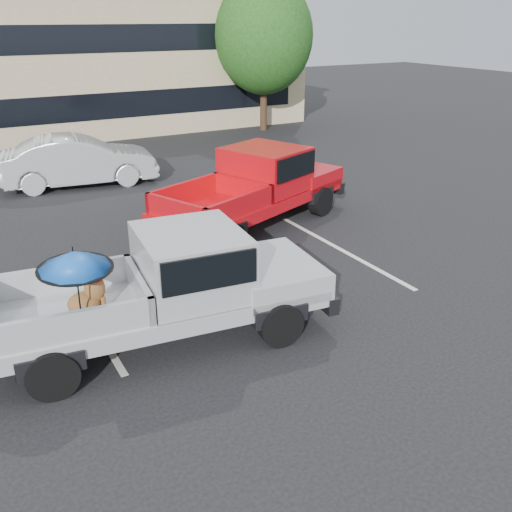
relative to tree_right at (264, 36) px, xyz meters
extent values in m
plane|color=black|center=(-9.00, -16.00, -4.21)|extent=(90.00, 90.00, 0.00)
cube|color=silver|center=(-12.00, -14.00, -4.21)|extent=(0.12, 5.00, 0.01)
cube|color=silver|center=(-6.00, -14.00, -4.21)|extent=(0.12, 5.00, 0.01)
cube|color=tan|center=(-7.00, 5.00, -1.21)|extent=(20.00, 8.00, 6.00)
cube|color=black|center=(-7.00, 1.02, -2.71)|extent=(18.00, 0.08, 1.10)
cube|color=black|center=(-7.00, 1.02, -0.01)|extent=(18.00, 0.08, 1.10)
cylinder|color=#332114|center=(0.00, 0.00, -2.84)|extent=(0.32, 0.32, 2.73)
ellipsoid|color=#1C4614|center=(0.00, 0.00, 0.01)|extent=(4.46, 4.46, 5.13)
cylinder|color=#332114|center=(-3.00, 8.00, -2.78)|extent=(0.32, 0.32, 2.86)
ellipsoid|color=#1C4614|center=(-3.00, 8.00, 0.21)|extent=(4.68, 4.68, 5.38)
cylinder|color=black|center=(-13.03, -16.49, -3.83)|extent=(0.79, 0.36, 0.76)
cylinder|color=black|center=(-12.83, -14.66, -3.83)|extent=(0.79, 0.36, 0.76)
cylinder|color=black|center=(-9.45, -16.87, -3.83)|extent=(0.79, 0.36, 0.76)
cylinder|color=black|center=(-9.25, -15.04, -3.83)|extent=(0.79, 0.36, 0.76)
cube|color=#B8BABF|center=(-11.09, -15.77, -3.54)|extent=(5.56, 2.47, 0.28)
cube|color=#B8BABF|center=(-9.10, -15.98, -3.33)|extent=(1.69, 2.07, 0.46)
cube|color=black|center=(-8.36, -16.06, -3.71)|extent=(0.40, 1.97, 0.30)
cube|color=#B8BABF|center=(-10.54, -15.83, -2.86)|extent=(1.83, 2.00, 1.05)
cube|color=black|center=(-10.54, -15.83, -2.66)|extent=(1.70, 2.09, 0.55)
cube|color=black|center=(-12.53, -15.62, -3.48)|extent=(2.48, 2.07, 0.10)
cube|color=#B8BABF|center=(-12.44, -14.76, -3.18)|extent=(2.30, 0.34, 0.50)
cube|color=#B8BABF|center=(-12.62, -16.49, -3.18)|extent=(2.30, 0.34, 0.50)
cube|color=#B8BABF|center=(-11.44, -15.74, -3.18)|extent=(0.29, 1.84, 0.50)
ellipsoid|color=brown|center=(-12.30, -15.64, -3.26)|extent=(0.56, 0.48, 0.34)
cylinder|color=brown|center=(-12.03, -15.76, -3.30)|extent=(0.08, 0.08, 0.26)
cylinder|color=brown|center=(-12.01, -15.58, -3.30)|extent=(0.08, 0.08, 0.26)
ellipsoid|color=brown|center=(-12.12, -15.66, -3.04)|extent=(0.36, 0.33, 0.46)
cylinder|color=red|center=(-12.10, -15.66, -2.89)|extent=(0.23, 0.23, 0.04)
sphere|color=brown|center=(-12.02, -15.67, -2.78)|extent=(0.25, 0.25, 0.25)
cone|color=black|center=(-11.88, -15.68, -2.80)|extent=(0.18, 0.14, 0.12)
cone|color=black|center=(-12.05, -15.73, -2.65)|extent=(0.09, 0.09, 0.13)
cone|color=black|center=(-12.04, -15.60, -2.65)|extent=(0.09, 0.09, 0.13)
cylinder|color=brown|center=(-12.49, -15.62, -3.36)|extent=(0.31, 0.05, 0.11)
cylinder|color=black|center=(-12.43, -16.01, -2.90)|extent=(0.02, 0.10, 1.05)
cone|color=blue|center=(-12.43, -16.01, -2.36)|extent=(1.10, 1.12, 0.36)
cylinder|color=black|center=(-12.43, -16.01, -2.20)|extent=(0.02, 0.02, 0.10)
cylinder|color=black|center=(-12.43, -16.01, -2.49)|extent=(1.10, 1.10, 0.09)
cylinder|color=black|center=(-8.45, -13.11, -3.81)|extent=(0.84, 0.57, 0.79)
cylinder|color=black|center=(-9.16, -11.33, -3.81)|extent=(0.84, 0.57, 0.79)
cylinder|color=black|center=(-4.96, -11.71, -3.81)|extent=(0.84, 0.57, 0.79)
cylinder|color=black|center=(-5.68, -9.93, -3.81)|extent=(0.84, 0.57, 0.79)
cube|color=red|center=(-7.01, -11.50, -3.51)|extent=(5.96, 3.96, 0.29)
cube|color=red|center=(-5.08, -10.72, -3.29)|extent=(2.20, 2.44, 0.48)
cube|color=black|center=(-4.35, -10.43, -3.69)|extent=(0.96, 1.98, 0.31)
cube|color=black|center=(-9.67, -12.57, -3.69)|extent=(0.94, 1.97, 0.29)
cube|color=red|center=(-6.48, -11.29, -2.80)|extent=(2.31, 2.42, 1.10)
cube|color=black|center=(-6.48, -11.29, -2.59)|extent=(2.21, 2.46, 0.57)
cube|color=black|center=(-8.42, -12.06, -3.45)|extent=(2.94, 2.68, 0.10)
cube|color=red|center=(-8.76, -11.22, -3.13)|extent=(2.27, 0.99, 0.52)
cube|color=red|center=(-8.08, -12.91, -3.13)|extent=(2.27, 0.99, 0.52)
cube|color=red|center=(-9.48, -12.49, -3.13)|extent=(0.81, 1.82, 0.52)
cube|color=red|center=(-7.35, -11.64, -3.13)|extent=(0.81, 1.82, 0.52)
imported|color=silver|center=(-9.97, -5.42, -3.41)|extent=(5.02, 2.35, 1.59)
camera|label=1|loc=(-13.84, -23.86, 0.90)|focal=40.00mm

